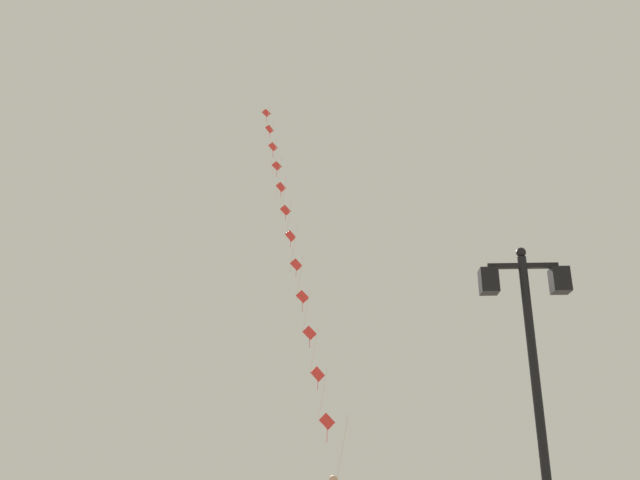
% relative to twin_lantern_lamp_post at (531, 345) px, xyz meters
% --- Properties ---
extents(twin_lantern_lamp_post, '(1.40, 0.28, 5.11)m').
position_rel_twin_lantern_lamp_post_xyz_m(twin_lantern_lamp_post, '(0.00, 0.00, 0.00)').
color(twin_lantern_lamp_post, black).
rests_on(twin_lantern_lamp_post, ground_plane).
extents(kite_train, '(4.55, 12.49, 20.78)m').
position_rel_twin_lantern_lamp_post_xyz_m(kite_train, '(-5.14, 15.16, 7.61)').
color(kite_train, brown).
rests_on(kite_train, ground_plane).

